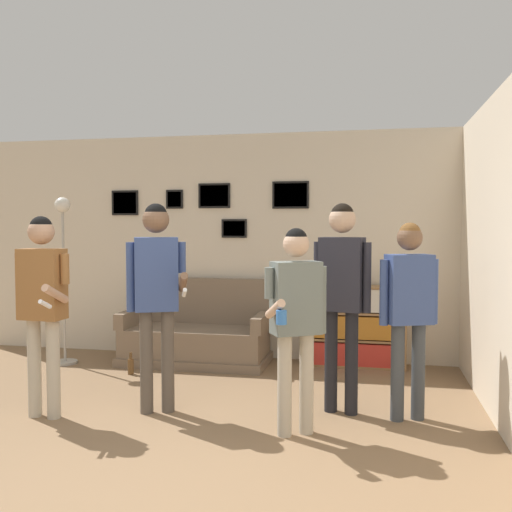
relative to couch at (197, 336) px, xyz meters
The scene contains 13 objects.
ground_plane 3.38m from the couch, 81.09° to the right, with size 20.00×20.00×0.00m, color #846647.
wall_back 1.24m from the couch, 38.37° to the left, with size 7.32×0.08×2.70m.
wall_right 3.51m from the couch, 26.07° to the right, with size 0.06×6.10×2.70m.
couch is the anchor object (origin of this frame).
bookshelf 1.84m from the couch, ahead, with size 1.12×0.30×0.92m.
floor_lamp 1.78m from the couch, 165.67° to the right, with size 0.28×0.28×1.93m.
person_player_foreground_left 2.33m from the couch, 107.51° to the right, with size 0.50×0.46×1.68m.
person_player_foreground_center 1.98m from the couch, 83.17° to the right, with size 0.59×0.42×1.79m.
person_watcher_holding_cup 2.61m from the couch, 55.20° to the right, with size 0.44×0.55×1.58m.
person_spectator_near_bookshelf 2.44m from the couch, 40.35° to the right, with size 0.49×0.28×1.79m.
person_spectator_far_right 2.87m from the couch, 34.14° to the right, with size 0.47×0.32×1.63m.
bottle_on_floor 0.89m from the couch, 128.20° to the right, with size 0.07×0.07×0.24m.
drinking_cup 2.05m from the couch, ahead, with size 0.08×0.08×0.12m.
Camera 1 is at (1.49, -3.01, 1.60)m, focal length 40.00 mm.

